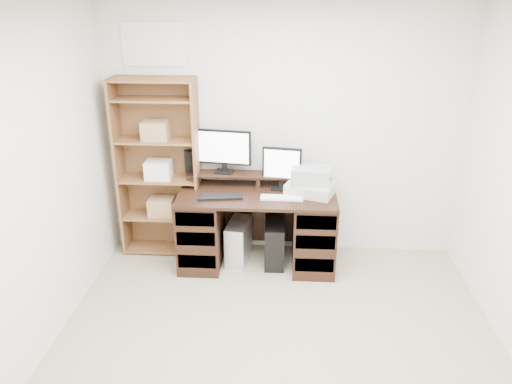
# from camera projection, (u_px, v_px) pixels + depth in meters

# --- Properties ---
(room) EXTENTS (3.54, 4.04, 2.54)m
(room) POSITION_uv_depth(u_px,v_px,m) (279.00, 221.00, 3.04)
(room) COLOR tan
(room) RESTS_ON ground
(desk) EXTENTS (1.50, 0.70, 0.75)m
(desk) POSITION_uv_depth(u_px,v_px,m) (257.00, 227.00, 4.89)
(desk) COLOR black
(desk) RESTS_ON ground
(riser_shelf) EXTENTS (1.40, 0.22, 0.12)m
(riser_shelf) POSITION_uv_depth(u_px,v_px,m) (259.00, 176.00, 4.91)
(riser_shelf) COLOR black
(riser_shelf) RESTS_ON desk
(monitor_wide) EXTENTS (0.54, 0.16, 0.43)m
(monitor_wide) POSITION_uv_depth(u_px,v_px,m) (224.00, 149.00, 4.86)
(monitor_wide) COLOR black
(monitor_wide) RESTS_ON riser_shelf
(monitor_small) EXTENTS (0.38, 0.17, 0.41)m
(monitor_small) POSITION_uv_depth(u_px,v_px,m) (282.00, 167.00, 4.78)
(monitor_small) COLOR black
(monitor_small) RESTS_ON desk
(speaker) EXTENTS (0.11, 0.11, 0.22)m
(speaker) POSITION_uv_depth(u_px,v_px,m) (189.00, 161.00, 4.92)
(speaker) COLOR black
(speaker) RESTS_ON riser_shelf
(keyboard_black) EXTENTS (0.43, 0.19, 0.02)m
(keyboard_black) POSITION_uv_depth(u_px,v_px,m) (220.00, 197.00, 4.64)
(keyboard_black) COLOR black
(keyboard_black) RESTS_ON desk
(keyboard_white) EXTENTS (0.40, 0.13, 0.02)m
(keyboard_white) POSITION_uv_depth(u_px,v_px,m) (282.00, 198.00, 4.63)
(keyboard_white) COLOR white
(keyboard_white) RESTS_ON desk
(mouse) EXTENTS (0.09, 0.06, 0.04)m
(mouse) POSITION_uv_depth(u_px,v_px,m) (314.00, 198.00, 4.61)
(mouse) COLOR white
(mouse) RESTS_ON desk
(printer) EXTENTS (0.52, 0.45, 0.11)m
(printer) POSITION_uv_depth(u_px,v_px,m) (310.00, 188.00, 4.73)
(printer) COLOR #B8B2A0
(printer) RESTS_ON desk
(basket) EXTENTS (0.38, 0.29, 0.15)m
(basket) POSITION_uv_depth(u_px,v_px,m) (311.00, 175.00, 4.68)
(basket) COLOR #999FA3
(basket) RESTS_ON printer
(tower_silver) EXTENTS (0.24, 0.45, 0.43)m
(tower_silver) POSITION_uv_depth(u_px,v_px,m) (239.00, 241.00, 4.99)
(tower_silver) COLOR silver
(tower_silver) RESTS_ON ground
(tower_black) EXTENTS (0.20, 0.44, 0.44)m
(tower_black) POSITION_uv_depth(u_px,v_px,m) (274.00, 242.00, 4.96)
(tower_black) COLOR black
(tower_black) RESTS_ON ground
(bookshelf) EXTENTS (0.80, 0.30, 1.80)m
(bookshelf) POSITION_uv_depth(u_px,v_px,m) (159.00, 167.00, 4.94)
(bookshelf) COLOR brown
(bookshelf) RESTS_ON ground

